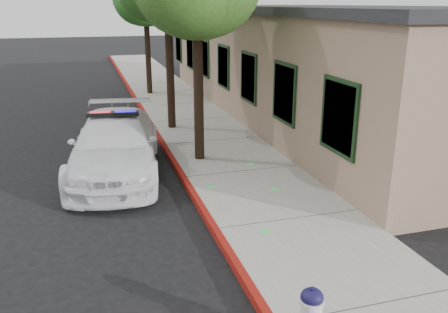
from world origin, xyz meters
TOP-DOWN VIEW (x-y plane):
  - ground at (0.00, 0.00)m, footprint 120.00×120.00m
  - sidewalk at (1.60, 3.00)m, footprint 3.20×60.00m
  - red_curb at (0.06, 3.00)m, footprint 0.14×60.00m
  - clapboard_building at (6.69, 9.00)m, footprint 7.30×20.89m
  - police_car at (-1.51, 4.16)m, footprint 2.96×5.68m
  - street_tree_far at (0.92, 14.93)m, footprint 3.11×3.05m

SIDE VIEW (x-z plane):
  - ground at x=0.00m, z-range 0.00..0.00m
  - sidewalk at x=1.60m, z-range 0.00..0.15m
  - red_curb at x=0.06m, z-range 0.00..0.16m
  - police_car at x=-1.51m, z-range -0.06..1.64m
  - clapboard_building at x=6.69m, z-range 0.01..4.25m
  - street_tree_far at x=0.92m, z-range 1.58..7.26m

